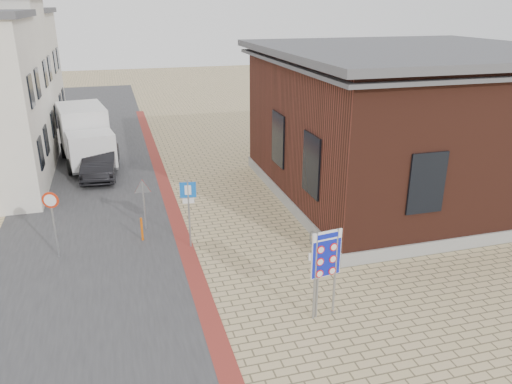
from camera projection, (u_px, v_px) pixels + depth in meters
ground at (268, 295)px, 15.67m from camera, size 120.00×120.00×0.00m
road_strip at (93, 168)px, 27.72m from camera, size 7.00×60.00×0.02m
curb_strip at (167, 192)px, 24.13m from camera, size 0.60×40.00×0.02m
brick_building at (409, 121)px, 23.04m from camera, size 13.00×13.00×6.80m
townhouse_far at (1, 74)px, 32.91m from camera, size 7.40×6.40×8.30m
bike_rack at (319, 246)px, 18.24m from camera, size 0.08×1.80×0.60m
sedan at (100, 161)px, 26.25m from camera, size 2.02×4.80×1.54m
box_truck at (85, 135)px, 28.07m from camera, size 3.27×6.28×3.13m
border_sign at (326, 256)px, 13.94m from camera, size 0.93×0.18×2.74m
essen_sign at (318, 272)px, 14.05m from camera, size 0.61×0.08×2.27m
parking_sign at (189, 202)px, 18.12m from camera, size 0.58×0.13×2.66m
yield_sign at (143, 193)px, 19.64m from camera, size 0.75×0.12×2.10m
speed_sign at (53, 214)px, 17.43m from camera, size 0.58×0.19×2.50m
bollard at (142, 229)px, 19.09m from camera, size 0.10×0.10×0.95m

